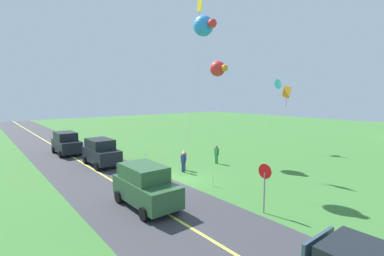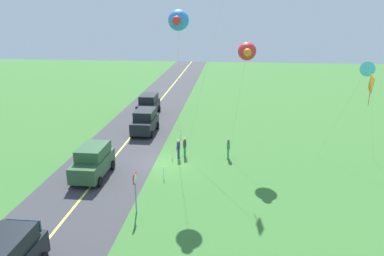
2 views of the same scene
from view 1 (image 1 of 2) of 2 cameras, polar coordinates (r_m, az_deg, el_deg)
The scene contains 19 objects.
ground_plane at distance 20.26m, azimuth -2.78°, elevation -10.48°, with size 120.00×120.00×0.10m, color #3D7533.
asphalt_road at distance 18.31m, azimuth -13.20°, elevation -12.39°, with size 120.00×7.00×0.00m, color #38383D.
road_centre_stripe at distance 18.31m, azimuth -13.20°, elevation -12.38°, with size 120.00×0.16×0.00m, color #E5E04C.
car_suv_foreground at distance 15.29m, azimuth -9.63°, elevation -11.64°, with size 4.40×2.12×2.24m.
car_parked_west_near at distance 24.90m, azimuth -18.32°, elevation -4.70°, with size 4.40×2.12×2.24m.
car_parked_west_far at distance 30.84m, azimuth -24.60°, elevation -2.82°, with size 4.40×2.12×2.24m.
stop_sign at distance 14.52m, azimuth 14.83°, elevation -10.08°, with size 0.76×0.08×2.56m.
person_adult_near at distance 22.16m, azimuth -1.67°, elevation -6.52°, with size 0.58×0.22×1.60m.
person_adult_companion at distance 24.31m, azimuth 5.10°, elevation -5.35°, with size 0.58×0.22×1.60m.
person_child_watcher at distance 21.53m, azimuth -1.84°, elevation -6.92°, with size 0.58×0.22×1.60m.
kite_red_low at distance 26.06m, azimuth 1.56°, elevation 23.64°, with size 2.40×3.35×14.54m.
kite_blue_mid at distance 25.55m, azimuth 5.43°, elevation 12.15°, with size 1.93×1.90×9.07m.
kite_yellow_high at distance 20.21m, azimuth 2.51°, elevation 20.40°, with size 3.09×1.40×11.43m.
kite_green_far at distance 31.50m, azimuth 18.99°, elevation 6.89°, with size 1.93×1.50×7.03m.
kite_orange_near at distance 32.03m, azimuth 17.46°, elevation 8.67°, with size 0.60×3.47×7.77m.
fence_post_0 at distance 25.42m, azimuth -9.53°, elevation -5.84°, with size 0.05×0.05×0.90m, color silver.
fence_post_1 at distance 23.17m, azimuth -6.26°, elevation -7.02°, with size 0.05×0.05×0.90m, color silver.
fence_post_2 at distance 21.20m, azimuth -2.64°, elevation -8.30°, with size 0.05×0.05×0.90m, color silver.
fence_post_3 at distance 18.44m, azimuth 4.31°, elevation -10.62°, with size 0.05×0.05×0.90m, color silver.
Camera 1 is at (15.68, -11.36, 5.95)m, focal length 25.75 mm.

